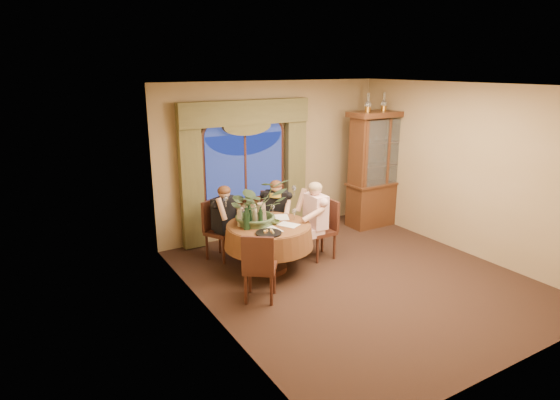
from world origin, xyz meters
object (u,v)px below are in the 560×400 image
china_cabinet (380,169)px  chair_back (221,231)px  chair_back_right (272,221)px  stoneware_vase (261,213)px  oil_lamp_center (384,102)px  dining_table (269,247)px  centerpiece_plant (257,185)px  chair_right (320,230)px  wine_bottle_0 (246,219)px  oil_lamp_right (399,101)px  person_pink (315,221)px  wine_bottle_2 (261,217)px  person_scarf (276,215)px  wine_bottle_5 (255,215)px  person_back (224,223)px  olive_bowl (275,222)px  chair_front_left (260,266)px  wine_bottle_3 (248,219)px  oil_lamp_left (368,103)px  wine_bottle_4 (249,213)px  wine_bottle_1 (240,216)px

china_cabinet → chair_back: bearing=-179.3°
chair_back_right → stoneware_vase: bearing=82.7°
oil_lamp_center → stoneware_vase: oil_lamp_center is taller
dining_table → centerpiece_plant: 0.99m
chair_right → wine_bottle_0: size_ratio=2.91×
china_cabinet → oil_lamp_right: bearing=0.0°
person_pink → centerpiece_plant: size_ratio=1.28×
person_pink → china_cabinet: bearing=-66.8°
chair_back_right → wine_bottle_2: bearing=84.6°
oil_lamp_center → chair_back: size_ratio=0.35×
person_scarf → wine_bottle_5: 1.02m
person_back → olive_bowl: (0.48, -0.80, 0.16)m
chair_front_left → person_scarf: (1.09, 1.44, 0.14)m
oil_lamp_center → olive_bowl: size_ratio=2.12×
wine_bottle_3 → wine_bottle_0: bearing=173.1°
wine_bottle_2 → centerpiece_plant: bearing=74.1°
chair_right → person_scarf: bearing=32.1°
oil_lamp_right → person_pink: bearing=-161.1°
oil_lamp_center → oil_lamp_right: (0.39, 0.00, 0.00)m
person_scarf → wine_bottle_0: bearing=75.8°
oil_lamp_left → wine_bottle_4: (-2.81, -0.68, -1.49)m
chair_back_right → person_scarf: size_ratio=0.78×
wine_bottle_3 → wine_bottle_4: 0.25m
person_pink → oil_lamp_left: bearing=-62.5°
dining_table → wine_bottle_5: (-0.21, 0.05, 0.54)m
wine_bottle_0 → wine_bottle_5: (0.20, 0.09, 0.00)m
person_back → stoneware_vase: bearing=89.8°
dining_table → chair_right: bearing=0.1°
chair_right → stoneware_vase: 1.11m
centerpiece_plant → oil_lamp_right: bearing=11.2°
dining_table → wine_bottle_1: wine_bottle_1 is taller
oil_lamp_left → wine_bottle_5: 3.25m
oil_lamp_right → olive_bowl: 3.75m
chair_front_left → wine_bottle_2: (0.37, 0.66, 0.44)m
oil_lamp_center → chair_right: bearing=-157.3°
oil_lamp_right → wine_bottle_2: (-3.53, -0.93, -1.49)m
person_scarf → wine_bottle_5: person_scarf is taller
wine_bottle_0 → oil_lamp_center: bearing=14.7°
dining_table → oil_lamp_right: bearing=14.0°
oil_lamp_center → wine_bottle_0: 3.79m
oil_lamp_center → wine_bottle_4: size_ratio=1.03×
chair_back_right → chair_back: (-0.94, 0.01, 0.00)m
dining_table → person_pink: person_pink is taller
olive_bowl → wine_bottle_1: size_ratio=0.49×
oil_lamp_left → chair_back_right: oil_lamp_left is taller
oil_lamp_center → olive_bowl: 3.42m
china_cabinet → olive_bowl: china_cabinet is taller
wine_bottle_4 → olive_bowl: bearing=-31.2°
wine_bottle_2 → wine_bottle_3: 0.20m
person_scarf → centerpiece_plant: 1.11m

